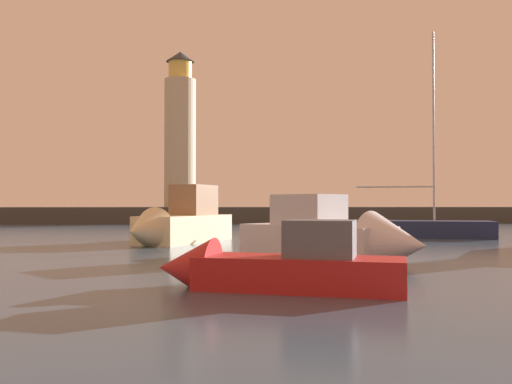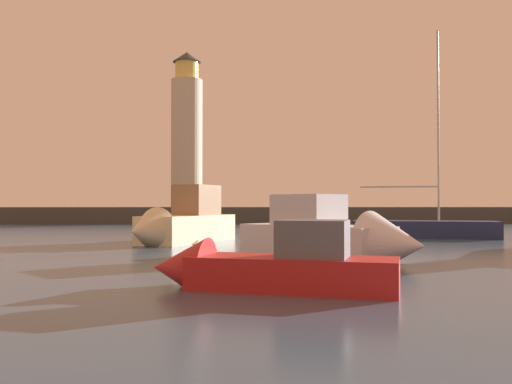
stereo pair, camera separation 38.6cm
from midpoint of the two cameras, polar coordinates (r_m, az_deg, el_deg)
ground_plane at (r=28.56m, az=2.60°, el=-5.07°), size 220.00×220.00×0.00m
breakwater at (r=55.46m, az=-0.43°, el=-2.38°), size 67.60×5.00×1.58m
lighthouse at (r=55.90m, az=-6.96°, el=6.01°), size 3.11×3.11×15.53m
motorboat_0 at (r=12.54m, az=1.28°, el=-7.71°), size 5.84×3.28×1.88m
motorboat_1 at (r=19.31m, az=9.02°, el=-4.60°), size 6.25×6.80×2.68m
motorboat_6 at (r=27.17m, az=-7.46°, el=-3.25°), size 5.47×7.81×3.17m
sailboat_moored at (r=32.69m, az=17.29°, el=-3.59°), size 8.22×4.46×11.71m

